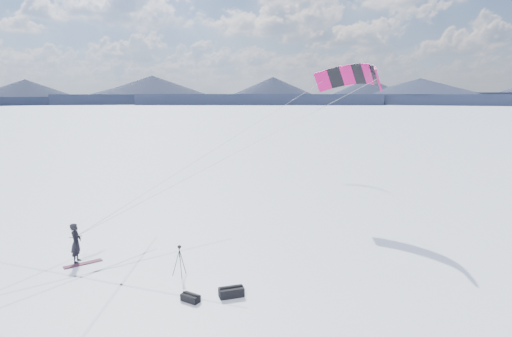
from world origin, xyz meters
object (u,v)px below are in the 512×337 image
object	(u,v)px
tripod	(180,257)
gear_bag_b	(190,298)
gear_bag_a	(231,292)
snowboard	(83,264)
snowkiter	(77,262)

from	to	relation	value
tripod	gear_bag_b	world-z (taller)	tripod
gear_bag_a	gear_bag_b	xyz separation A→B (m)	(-1.53, 0.11, -0.04)
snowboard	gear_bag_a	distance (m)	7.53
gear_bag_a	gear_bag_b	bearing A→B (deg)	176.23
gear_bag_b	snowboard	bearing A→B (deg)	178.39
snowboard	tripod	world-z (taller)	tripod
snowboard	gear_bag_b	distance (m)	6.40
snowkiter	gear_bag_b	distance (m)	6.86
gear_bag_a	tripod	bearing A→B (deg)	123.22
snowkiter	snowboard	distance (m)	0.46
snowkiter	gear_bag_a	bearing A→B (deg)	-119.56
snowkiter	snowboard	bearing A→B (deg)	-131.62
snowkiter	gear_bag_a	size ratio (longest dim) A/B	1.95
snowboard	gear_bag_b	bearing A→B (deg)	-69.82
snowkiter	tripod	bearing A→B (deg)	-112.05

